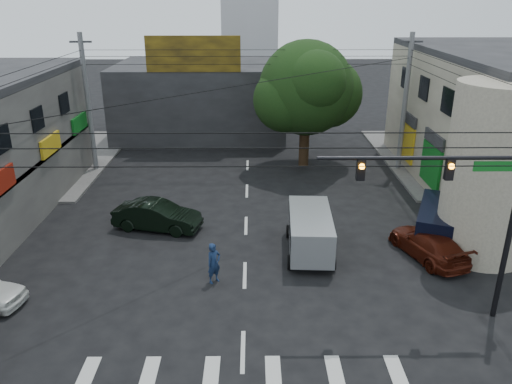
{
  "coord_description": "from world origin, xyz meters",
  "views": [
    {
      "loc": [
        0.34,
        -16.86,
        11.39
      ],
      "look_at": [
        0.51,
        4.0,
        3.11
      ],
      "focal_mm": 35.0,
      "sensor_mm": 36.0,
      "label": 1
    }
  ],
  "objects_px": {
    "street_tree": "(306,88)",
    "navy_van": "(437,223)",
    "utility_pole_far_right": "(405,104)",
    "dark_sedan": "(157,216)",
    "traffic_officer": "(214,263)",
    "utility_pole_far_left": "(88,105)",
    "traffic_gantry": "(469,198)",
    "maroon_sedan": "(428,244)",
    "silver_minivan": "(310,234)"
  },
  "relations": [
    {
      "from": "street_tree",
      "to": "navy_van",
      "type": "bearing_deg",
      "value": -65.01
    },
    {
      "from": "street_tree",
      "to": "navy_van",
      "type": "height_order",
      "value": "street_tree"
    },
    {
      "from": "navy_van",
      "to": "utility_pole_far_right",
      "type": "bearing_deg",
      "value": 16.92
    },
    {
      "from": "street_tree",
      "to": "dark_sedan",
      "type": "xyz_separation_m",
      "value": [
        -8.58,
        -10.34,
        -4.73
      ]
    },
    {
      "from": "dark_sedan",
      "to": "navy_van",
      "type": "xyz_separation_m",
      "value": [
        14.01,
        -1.31,
        0.15
      ]
    },
    {
      "from": "navy_van",
      "to": "traffic_officer",
      "type": "distance_m",
      "value": 11.39
    },
    {
      "from": "utility_pole_far_right",
      "to": "dark_sedan",
      "type": "xyz_separation_m",
      "value": [
        -15.08,
        -9.34,
        -3.86
      ]
    },
    {
      "from": "utility_pole_far_left",
      "to": "traffic_gantry",
      "type": "bearing_deg",
      "value": -42.86
    },
    {
      "from": "utility_pole_far_left",
      "to": "traffic_officer",
      "type": "xyz_separation_m",
      "value": [
        9.22,
        -14.53,
        -3.7
      ]
    },
    {
      "from": "utility_pole_far_right",
      "to": "street_tree",
      "type": "bearing_deg",
      "value": 171.25
    },
    {
      "from": "utility_pole_far_left",
      "to": "dark_sedan",
      "type": "bearing_deg",
      "value": -57.64
    },
    {
      "from": "navy_van",
      "to": "traffic_gantry",
      "type": "bearing_deg",
      "value": -171.53
    },
    {
      "from": "utility_pole_far_right",
      "to": "navy_van",
      "type": "distance_m",
      "value": 11.33
    },
    {
      "from": "traffic_gantry",
      "to": "maroon_sedan",
      "type": "relative_size",
      "value": 1.49
    },
    {
      "from": "utility_pole_far_left",
      "to": "dark_sedan",
      "type": "distance_m",
      "value": 11.71
    },
    {
      "from": "utility_pole_far_right",
      "to": "silver_minivan",
      "type": "xyz_separation_m",
      "value": [
        -7.47,
        -11.94,
        -3.62
      ]
    },
    {
      "from": "traffic_gantry",
      "to": "traffic_officer",
      "type": "xyz_separation_m",
      "value": [
        -9.11,
        2.48,
        -3.93
      ]
    },
    {
      "from": "dark_sedan",
      "to": "maroon_sedan",
      "type": "relative_size",
      "value": 0.99
    },
    {
      "from": "utility_pole_far_right",
      "to": "maroon_sedan",
      "type": "height_order",
      "value": "utility_pole_far_right"
    },
    {
      "from": "utility_pole_far_right",
      "to": "traffic_officer",
      "type": "height_order",
      "value": "utility_pole_far_right"
    },
    {
      "from": "traffic_officer",
      "to": "dark_sedan",
      "type": "bearing_deg",
      "value": 80.32
    },
    {
      "from": "maroon_sedan",
      "to": "traffic_officer",
      "type": "distance_m",
      "value": 9.97
    },
    {
      "from": "dark_sedan",
      "to": "utility_pole_far_right",
      "type": "bearing_deg",
      "value": -44.71
    },
    {
      "from": "navy_van",
      "to": "traffic_officer",
      "type": "xyz_separation_m",
      "value": [
        -10.71,
        -3.87,
        0.0
      ]
    },
    {
      "from": "utility_pole_far_right",
      "to": "navy_van",
      "type": "xyz_separation_m",
      "value": [
        -1.07,
        -10.65,
        -3.7
      ]
    },
    {
      "from": "dark_sedan",
      "to": "navy_van",
      "type": "bearing_deg",
      "value": -81.83
    },
    {
      "from": "navy_van",
      "to": "traffic_officer",
      "type": "height_order",
      "value": "traffic_officer"
    },
    {
      "from": "street_tree",
      "to": "maroon_sedan",
      "type": "bearing_deg",
      "value": -71.62
    },
    {
      "from": "silver_minivan",
      "to": "maroon_sedan",
      "type": "bearing_deg",
      "value": -92.37
    },
    {
      "from": "street_tree",
      "to": "utility_pole_far_left",
      "type": "height_order",
      "value": "utility_pole_far_left"
    },
    {
      "from": "navy_van",
      "to": "traffic_officer",
      "type": "bearing_deg",
      "value": 132.53
    },
    {
      "from": "traffic_gantry",
      "to": "navy_van",
      "type": "relative_size",
      "value": 1.5
    },
    {
      "from": "street_tree",
      "to": "traffic_gantry",
      "type": "height_order",
      "value": "street_tree"
    },
    {
      "from": "utility_pole_far_right",
      "to": "navy_van",
      "type": "bearing_deg",
      "value": -95.74
    },
    {
      "from": "dark_sedan",
      "to": "maroon_sedan",
      "type": "distance_m",
      "value": 13.41
    },
    {
      "from": "utility_pole_far_right",
      "to": "dark_sedan",
      "type": "bearing_deg",
      "value": -148.23
    },
    {
      "from": "street_tree",
      "to": "traffic_officer",
      "type": "relative_size",
      "value": 4.84
    },
    {
      "from": "silver_minivan",
      "to": "street_tree",
      "type": "bearing_deg",
      "value": -1.44
    },
    {
      "from": "silver_minivan",
      "to": "traffic_officer",
      "type": "distance_m",
      "value": 5.03
    },
    {
      "from": "utility_pole_far_left",
      "to": "dark_sedan",
      "type": "relative_size",
      "value": 1.93
    },
    {
      "from": "navy_van",
      "to": "utility_pole_far_left",
      "type": "bearing_deg",
      "value": 84.53
    },
    {
      "from": "silver_minivan",
      "to": "traffic_officer",
      "type": "bearing_deg",
      "value": 123.78
    },
    {
      "from": "utility_pole_far_left",
      "to": "utility_pole_far_right",
      "type": "bearing_deg",
      "value": 0.0
    },
    {
      "from": "dark_sedan",
      "to": "silver_minivan",
      "type": "bearing_deg",
      "value": -95.33
    },
    {
      "from": "navy_van",
      "to": "maroon_sedan",
      "type": "bearing_deg",
      "value": 174.18
    },
    {
      "from": "utility_pole_far_right",
      "to": "silver_minivan",
      "type": "bearing_deg",
      "value": -122.03
    },
    {
      "from": "utility_pole_far_right",
      "to": "utility_pole_far_left",
      "type": "bearing_deg",
      "value": 180.0
    },
    {
      "from": "utility_pole_far_right",
      "to": "traffic_officer",
      "type": "distance_m",
      "value": 19.07
    },
    {
      "from": "traffic_gantry",
      "to": "street_tree",
      "type": "bearing_deg",
      "value": 101.99
    },
    {
      "from": "silver_minivan",
      "to": "navy_van",
      "type": "xyz_separation_m",
      "value": [
        6.4,
        1.29,
        -0.08
      ]
    }
  ]
}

